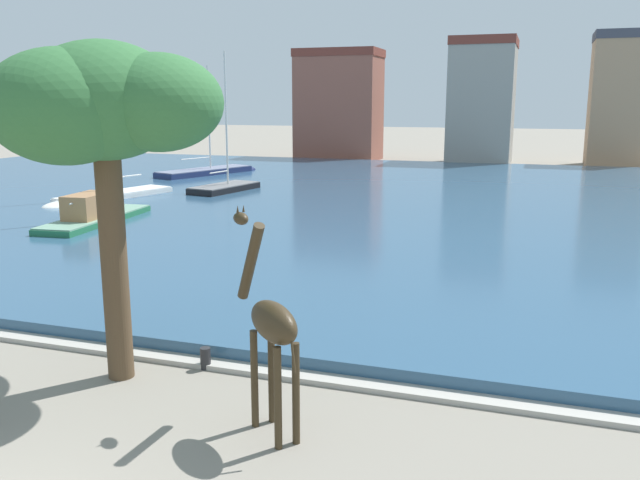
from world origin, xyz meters
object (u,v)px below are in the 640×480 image
Objects in this scene: sailboat_navy at (213,173)px; shade_tree at (104,106)px; giraffe_statue at (271,324)px; sailboat_green at (101,217)px; sailboat_black at (230,189)px; mooring_bollard at (205,358)px; sailboat_white at (105,199)px.

shade_tree is (15.78, -34.71, 5.42)m from sailboat_navy.
shade_tree is at bearing 162.03° from giraffe_statue.
sailboat_green is 0.88× the size of sailboat_navy.
sailboat_black is 17.95× the size of mooring_bollard.
shade_tree is at bearing -152.32° from mooring_bollard.
shade_tree reaches higher than sailboat_green.
sailboat_navy reaches higher than shade_tree.
sailboat_black is 7.77m from sailboat_white.
shade_tree is at bearing -53.06° from sailboat_white.
giraffe_statue reaches higher than mooring_bollard.
sailboat_white is at bearing 131.93° from giraffe_statue.
mooring_bollard is (11.80, -25.31, -0.20)m from sailboat_black.
sailboat_navy reaches higher than giraffe_statue.
sailboat_white reaches higher than shade_tree.
giraffe_statue is 31.09m from sailboat_black.
mooring_bollard is at bearing -62.77° from sailboat_navy.
sailboat_white is at bearing -131.21° from sailboat_black.
sailboat_white is at bearing -88.01° from sailboat_navy.
giraffe_statue is 0.48× the size of sailboat_green.
sailboat_navy is at bearing 102.96° from sailboat_green.
giraffe_statue is 0.45× the size of sailboat_white.
sailboat_navy is (-19.98, 36.07, -1.63)m from giraffe_statue.
sailboat_white reaches higher than sailboat_green.
sailboat_navy is 1.34× the size of shade_tree.
sailboat_green is 1.18× the size of shade_tree.
giraffe_statue is at bearing -40.94° from mooring_bollard.
sailboat_green is at bearing -55.10° from sailboat_white.
mooring_bollard is (-2.56, 2.22, -1.83)m from giraffe_statue.
sailboat_navy is (-4.69, 20.40, -0.13)m from sailboat_green.
giraffe_statue is 8.13× the size of mooring_bollard.
sailboat_green is 18.86m from shade_tree.
sailboat_white is (-5.12, -5.85, -0.05)m from sailboat_black.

